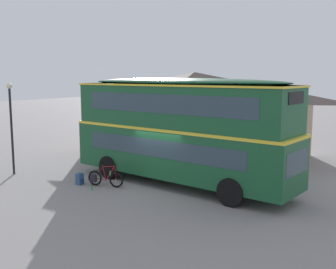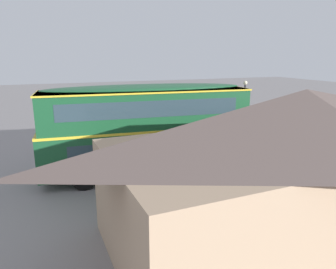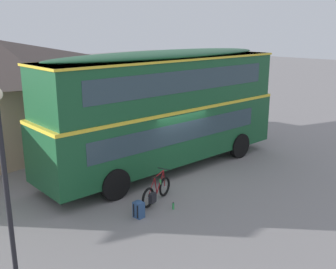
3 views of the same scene
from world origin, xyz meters
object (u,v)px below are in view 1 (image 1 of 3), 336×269
object	(u,v)px
backpack_on_ground	(80,178)
water_bottle_green_metal	(92,188)
street_lamp	(11,118)
touring_bicycle	(104,178)
double_decker_bus	(180,127)

from	to	relation	value
backpack_on_ground	water_bottle_green_metal	xyz separation A→B (m)	(1.13, -0.41, -0.17)
street_lamp	water_bottle_green_metal	bearing A→B (deg)	0.31
water_bottle_green_metal	street_lamp	world-z (taller)	street_lamp
touring_bicycle	water_bottle_green_metal	xyz separation A→B (m)	(-0.01, -0.77, -0.26)
touring_bicycle	backpack_on_ground	bearing A→B (deg)	-162.15
backpack_on_ground	street_lamp	world-z (taller)	street_lamp
double_decker_bus	water_bottle_green_metal	world-z (taller)	double_decker_bus
touring_bicycle	backpack_on_ground	distance (m)	1.20
double_decker_bus	water_bottle_green_metal	size ratio (longest dim) A/B	45.97
touring_bicycle	street_lamp	distance (m)	5.90
backpack_on_ground	street_lamp	bearing A→B (deg)	-174.05
backpack_on_ground	water_bottle_green_metal	distance (m)	1.21
backpack_on_ground	street_lamp	distance (m)	4.90
backpack_on_ground	touring_bicycle	bearing A→B (deg)	17.85
backpack_on_ground	street_lamp	xyz separation A→B (m)	(-4.17, -0.43, 2.52)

